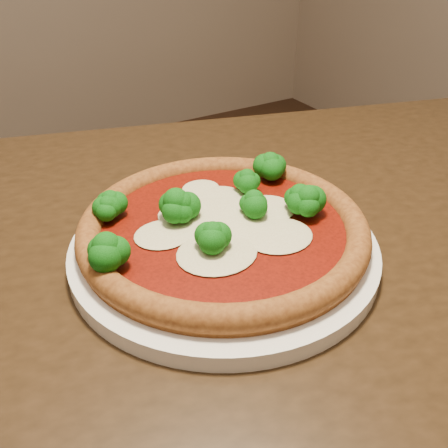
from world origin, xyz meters
TOP-DOWN VIEW (x-y plane):
  - dining_table at (0.20, -0.15)m, footprint 1.46×1.16m
  - plate at (0.21, -0.14)m, footprint 0.33×0.33m
  - pizza at (0.21, -0.13)m, footprint 0.32×0.32m

SIDE VIEW (x-z plane):
  - dining_table at x=0.20m, z-range 0.28..1.03m
  - plate at x=0.21m, z-range 0.75..0.77m
  - pizza at x=0.21m, z-range 0.75..0.81m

